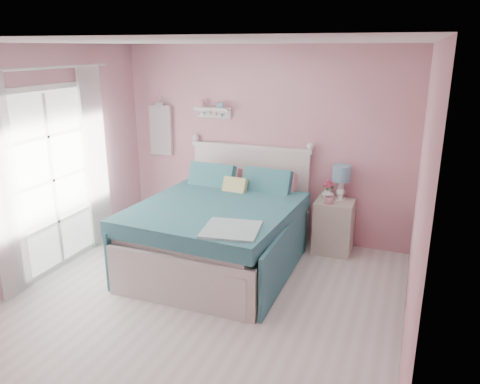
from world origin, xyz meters
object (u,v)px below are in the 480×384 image
Objects in this scene: table_lamp at (342,176)px; vase at (328,193)px; teacup at (329,200)px; bed at (221,231)px; nightstand at (334,226)px.

table_lamp is 2.69× the size of vase.
table_lamp reaches higher than teacup.
bed is at bearing -148.12° from teacup.
bed is 20.24× the size of teacup.
vase is (-0.11, 0.04, 0.43)m from nightstand.
vase is (-0.15, -0.04, -0.23)m from table_lamp.
teacup is (-0.10, -0.22, -0.27)m from table_lamp.
teacup reaches higher than nightstand.
table_lamp is at bearing 61.72° from nightstand.
table_lamp reaches higher than vase.
table_lamp is 0.28m from vase.
nightstand is 6.16× the size of teacup.
teacup is at bearing -73.43° from vase.
table_lamp reaches higher than nightstand.
table_lamp is (1.26, 0.94, 0.58)m from bed.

